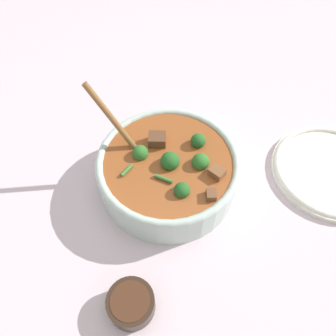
# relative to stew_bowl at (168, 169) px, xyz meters

# --- Properties ---
(ground_plane) EXTENTS (4.00, 4.00, 0.00)m
(ground_plane) POSITION_rel_stew_bowl_xyz_m (-0.00, -0.00, -0.05)
(ground_plane) COLOR silver
(stew_bowl) EXTENTS (0.29, 0.29, 0.22)m
(stew_bowl) POSITION_rel_stew_bowl_xyz_m (0.00, 0.00, 0.00)
(stew_bowl) COLOR #B2C6BC
(stew_bowl) RESTS_ON ground_plane
(condiment_bowl) EXTENTS (0.08, 0.08, 0.04)m
(condiment_bowl) POSITION_rel_stew_bowl_xyz_m (-0.17, -0.21, -0.03)
(condiment_bowl) COLOR black
(condiment_bowl) RESTS_ON ground_plane
(empty_plate) EXTENTS (0.26, 0.26, 0.02)m
(empty_plate) POSITION_rel_stew_bowl_xyz_m (0.34, -0.13, -0.04)
(empty_plate) COLOR silver
(empty_plate) RESTS_ON ground_plane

